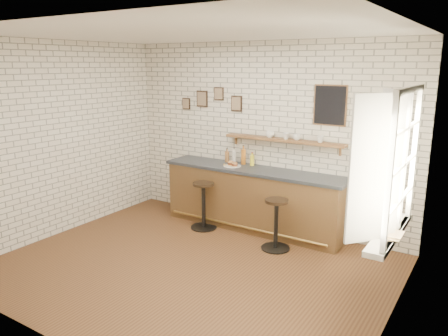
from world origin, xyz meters
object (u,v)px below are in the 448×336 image
(ciabatta_sandwich, at_px, (233,164))
(shelf_cup_b, at_px, (286,136))
(shelf_cup_d, at_px, (320,139))
(book_upper, at_px, (384,232))
(bar_stool_right, at_px, (276,223))
(sandwich_plate, at_px, (232,166))
(shelf_cup_c, at_px, (297,137))
(bitters_bottle_amber, at_px, (243,156))
(bar_stool_left, at_px, (204,204))
(bitters_bottle_white, at_px, (234,157))
(book_lower, at_px, (383,235))
(bar_counter, at_px, (253,199))
(condiment_bottle_yellow, at_px, (252,160))
(bitters_bottle_brown, at_px, (227,156))
(shelf_cup_a, at_px, (270,134))

(ciabatta_sandwich, relative_size, shelf_cup_b, 2.11)
(shelf_cup_d, height_order, book_upper, shelf_cup_d)
(ciabatta_sandwich, height_order, bar_stool_right, ciabatta_sandwich)
(sandwich_plate, bearing_deg, shelf_cup_c, 13.85)
(bitters_bottle_amber, height_order, shelf_cup_c, shelf_cup_c)
(shelf_cup_c, height_order, book_upper, shelf_cup_c)
(bar_stool_left, xyz_separation_m, shelf_cup_c, (1.32, 0.63, 1.13))
(bitters_bottle_white, height_order, book_lower, bitters_bottle_white)
(bar_stool_left, relative_size, book_upper, 3.16)
(bar_counter, relative_size, bitters_bottle_white, 11.77)
(bar_stool_right, height_order, shelf_cup_d, shelf_cup_d)
(condiment_bottle_yellow, bearing_deg, shelf_cup_b, 1.68)
(bar_stool_right, height_order, shelf_cup_b, shelf_cup_b)
(shelf_cup_b, xyz_separation_m, book_upper, (1.93, -1.75, -0.59))
(bitters_bottle_brown, xyz_separation_m, bar_stool_right, (1.30, -0.73, -0.70))
(bar_stool_left, height_order, bar_stool_right, bar_stool_left)
(bitters_bottle_white, height_order, shelf_cup_b, shelf_cup_b)
(bar_stool_right, height_order, shelf_cup_c, shelf_cup_c)
(sandwich_plate, height_order, shelf_cup_a, shelf_cup_a)
(condiment_bottle_yellow, xyz_separation_m, shelf_cup_d, (1.14, 0.02, 0.45))
(bar_stool_right, bearing_deg, bitters_bottle_white, 147.75)
(book_upper, bearing_deg, shelf_cup_c, 134.67)
(bar_stool_right, xyz_separation_m, shelf_cup_d, (0.33, 0.75, 1.14))
(bar_counter, bearing_deg, book_lower, -33.61)
(ciabatta_sandwich, height_order, bitters_bottle_white, bitters_bottle_white)
(bitters_bottle_brown, relative_size, bitters_bottle_white, 0.89)
(bitters_bottle_white, distance_m, shelf_cup_b, 1.03)
(shelf_cup_c, bearing_deg, book_lower, -123.02)
(bitters_bottle_white, distance_m, shelf_cup_a, 0.79)
(bar_stool_right, distance_m, shelf_cup_d, 1.41)
(bar_stool_right, bearing_deg, bitters_bottle_brown, 150.65)
(shelf_cup_a, relative_size, shelf_cup_b, 1.20)
(bar_counter, xyz_separation_m, bitters_bottle_white, (-0.47, 0.18, 0.61))
(bar_stool_left, distance_m, shelf_cup_b, 1.73)
(bar_stool_left, bearing_deg, shelf_cup_b, 29.02)
(shelf_cup_a, bearing_deg, condiment_bottle_yellow, 148.28)
(book_lower, height_order, book_upper, book_upper)
(bar_counter, relative_size, shelf_cup_d, 29.44)
(condiment_bottle_yellow, xyz_separation_m, book_lower, (2.52, -1.77, -0.16))
(shelf_cup_c, bearing_deg, condiment_bottle_yellow, 103.96)
(bar_counter, distance_m, book_lower, 2.91)
(bitters_bottle_brown, bearing_deg, bitters_bottle_amber, -0.00)
(condiment_bottle_yellow, relative_size, shelf_cup_d, 2.07)
(bitters_bottle_brown, bearing_deg, shelf_cup_d, 0.60)
(sandwich_plate, distance_m, bar_stool_right, 1.32)
(bar_stool_right, height_order, shelf_cup_a, shelf_cup_a)
(bitters_bottle_white, xyz_separation_m, bar_stool_right, (1.16, -0.73, -0.71))
(bitters_bottle_amber, height_order, bar_stool_right, bitters_bottle_amber)
(bar_counter, distance_m, bitters_bottle_amber, 0.72)
(bitters_bottle_amber, bearing_deg, shelf_cup_d, 0.75)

